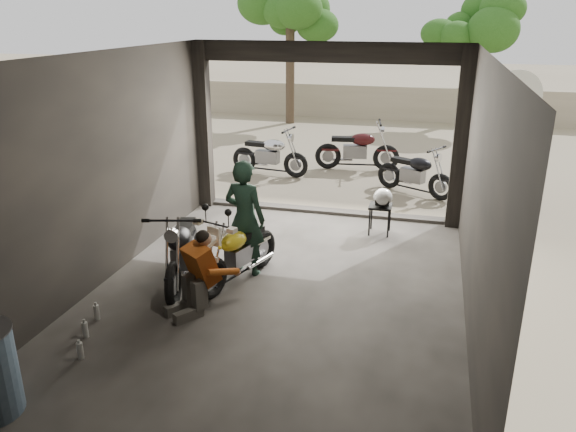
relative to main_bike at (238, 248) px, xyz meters
The scene contains 15 objects.
ground 0.88m from the main_bike, 25.77° to the right, with size 80.00×80.00×0.00m, color #7A6D56.
garage 1.01m from the main_bike, 21.02° to the left, with size 7.00×7.13×3.20m.
boundary_wall 13.71m from the main_bike, 87.36° to the left, with size 18.00×0.30×1.20m, color gray.
tree_left 12.90m from the main_bike, 101.00° to the left, with size 2.20×2.20×5.60m.
tree_right 14.44m from the main_bike, 75.94° to the left, with size 2.20×2.20×5.00m.
main_bike is the anchor object (origin of this frame).
left_bike 0.80m from the main_bike, 162.51° to the right, with size 0.71×1.72×1.17m, color black, non-canonical shape.
outside_bike_a 5.70m from the main_bike, 101.91° to the left, with size 0.70×1.69×1.15m, color black, non-canonical shape.
outside_bike_b 6.59m from the main_bike, 83.22° to the left, with size 0.74×1.79×1.21m, color #370D0F, non-canonical shape.
outside_bike_c 5.37m from the main_bike, 65.38° to the left, with size 0.66×1.59×1.08m, color black, non-canonical shape.
rider 0.45m from the main_bike, 88.20° to the left, with size 0.63×0.42×1.74m, color black.
mechanic 1.04m from the main_bike, 103.55° to the right, with size 0.55×0.74×1.07m, color #AE5217, non-canonical shape.
stool 2.96m from the main_bike, 53.20° to the left, with size 0.39×0.39×0.54m.
helmet 2.97m from the main_bike, 52.54° to the left, with size 0.32×0.34×0.31m, color silver.
sign_post 5.92m from the main_bike, 46.72° to the left, with size 0.90×0.08×2.71m.
Camera 1 is at (1.90, -6.61, 3.67)m, focal length 35.00 mm.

